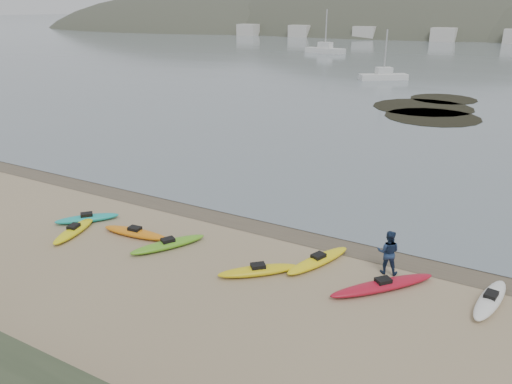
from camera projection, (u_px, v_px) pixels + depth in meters
The scene contains 5 objects.
ground at pixel (256, 220), 24.67m from camera, with size 600.00×600.00×0.00m, color tan.
wet_sand at pixel (253, 222), 24.43m from camera, with size 60.00×60.00×0.00m, color brown.
kayaks at pixel (234, 254), 20.94m from camera, with size 19.90×6.44×0.34m.
person_east at pixel (388, 252), 19.52m from camera, with size 0.88×0.68×1.81m, color navy.
kelp_mats at pixel (431, 108), 51.68m from camera, with size 11.45×18.97×0.04m.
Camera 1 is at (11.19, -19.68, 9.93)m, focal length 35.00 mm.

